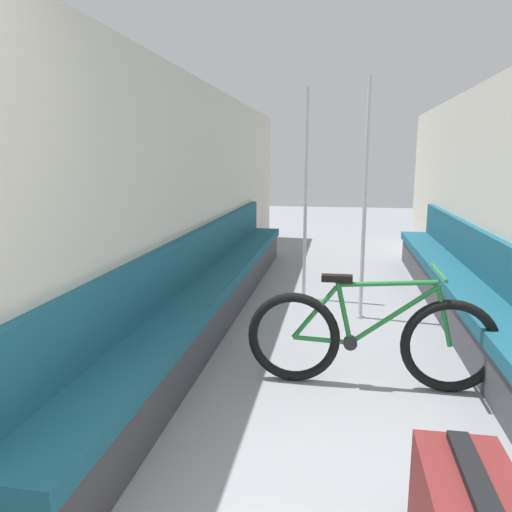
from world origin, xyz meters
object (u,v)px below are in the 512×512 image
(bench_seat_row_right, at_px, (471,300))
(bicycle, at_px, (370,339))
(bench_seat_row_left, at_px, (214,289))
(grab_pole_far, at_px, (365,205))
(grab_pole_near, at_px, (306,199))

(bench_seat_row_right, distance_m, bicycle, 1.54)
(bench_seat_row_left, relative_size, grab_pole_far, 2.82)
(bench_seat_row_left, distance_m, bench_seat_row_right, 2.29)
(bench_seat_row_left, relative_size, bench_seat_row_right, 1.00)
(grab_pole_near, bearing_deg, bench_seat_row_right, -28.64)
(bench_seat_row_right, xyz_separation_m, grab_pole_far, (-0.92, 0.25, 0.79))
(grab_pole_near, xyz_separation_m, grab_pole_far, (0.58, -0.57, 0.00))
(bench_seat_row_right, height_order, grab_pole_near, grab_pole_near)
(bicycle, relative_size, grab_pole_near, 0.74)
(bicycle, bearing_deg, grab_pole_near, 110.36)
(bench_seat_row_right, xyz_separation_m, grab_pole_near, (-1.50, 0.82, 0.79))
(bench_seat_row_left, bearing_deg, bicycle, -42.05)
(bench_seat_row_right, bearing_deg, grab_pole_far, 164.83)
(bicycle, xyz_separation_m, grab_pole_far, (0.01, 1.48, 0.75))
(bench_seat_row_right, distance_m, grab_pole_far, 1.24)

